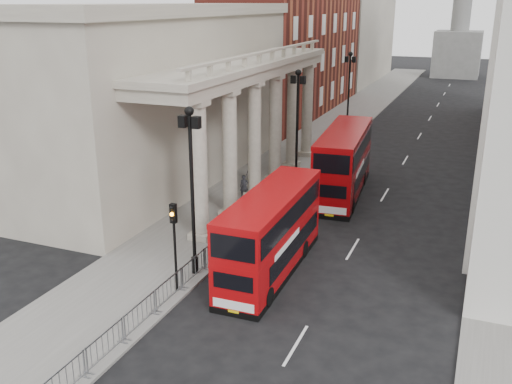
% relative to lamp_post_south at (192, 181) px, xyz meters
% --- Properties ---
extents(ground, '(260.00, 260.00, 0.00)m').
position_rel_lamp_post_south_xyz_m(ground, '(0.60, -4.00, -4.91)').
color(ground, black).
rests_on(ground, ground).
extents(sidewalk_west, '(6.00, 140.00, 0.12)m').
position_rel_lamp_post_south_xyz_m(sidewalk_west, '(-2.40, 26.00, -4.85)').
color(sidewalk_west, slate).
rests_on(sidewalk_west, ground).
extents(sidewalk_east, '(3.00, 140.00, 0.12)m').
position_rel_lamp_post_south_xyz_m(sidewalk_east, '(14.10, 26.00, -4.85)').
color(sidewalk_east, slate).
rests_on(sidewalk_east, ground).
extents(kerb, '(0.20, 140.00, 0.14)m').
position_rel_lamp_post_south_xyz_m(kerb, '(0.55, 26.00, -4.84)').
color(kerb, slate).
rests_on(kerb, ground).
extents(portico_building, '(9.00, 28.00, 12.00)m').
position_rel_lamp_post_south_xyz_m(portico_building, '(-9.90, 14.00, 1.09)').
color(portico_building, gray).
rests_on(portico_building, ground).
extents(brick_building, '(9.00, 32.00, 22.00)m').
position_rel_lamp_post_south_xyz_m(brick_building, '(-9.90, 44.00, 6.09)').
color(brick_building, maroon).
rests_on(brick_building, ground).
extents(west_building_far, '(9.00, 30.00, 20.00)m').
position_rel_lamp_post_south_xyz_m(west_building_far, '(-9.90, 76.00, 5.09)').
color(west_building_far, gray).
rests_on(west_building_far, ground).
extents(lamp_post_south, '(1.05, 0.44, 8.32)m').
position_rel_lamp_post_south_xyz_m(lamp_post_south, '(0.00, 0.00, 0.00)').
color(lamp_post_south, black).
rests_on(lamp_post_south, sidewalk_west).
extents(lamp_post_mid, '(1.05, 0.44, 8.32)m').
position_rel_lamp_post_south_xyz_m(lamp_post_mid, '(0.00, 16.00, 0.00)').
color(lamp_post_mid, black).
rests_on(lamp_post_mid, sidewalk_west).
extents(lamp_post_north, '(1.05, 0.44, 8.32)m').
position_rel_lamp_post_south_xyz_m(lamp_post_north, '(0.00, 32.00, 0.00)').
color(lamp_post_north, black).
rests_on(lamp_post_north, sidewalk_west).
extents(traffic_light, '(0.28, 0.33, 4.30)m').
position_rel_lamp_post_south_xyz_m(traffic_light, '(0.10, -2.02, -1.80)').
color(traffic_light, black).
rests_on(traffic_light, sidewalk_west).
extents(crowd_barriers, '(0.50, 18.75, 1.10)m').
position_rel_lamp_post_south_xyz_m(crowd_barriers, '(0.25, -1.77, -4.24)').
color(crowd_barriers, gray).
rests_on(crowd_barriers, sidewalk_west).
extents(bus_near, '(2.48, 9.65, 4.15)m').
position_rel_lamp_post_south_xyz_m(bus_near, '(3.37, 1.76, -2.74)').
color(bus_near, '#A1070A').
rests_on(bus_near, ground).
extents(bus_far, '(3.50, 10.86, 4.61)m').
position_rel_lamp_post_south_xyz_m(bus_far, '(3.76, 15.05, -2.50)').
color(bus_far, '#940609').
rests_on(bus_far, ground).
extents(pedestrian_a, '(0.68, 0.62, 1.57)m').
position_rel_lamp_post_south_xyz_m(pedestrian_a, '(-2.26, 11.48, -4.01)').
color(pedestrian_a, black).
rests_on(pedestrian_a, sidewalk_west).
extents(pedestrian_b, '(0.79, 0.63, 1.60)m').
position_rel_lamp_post_south_xyz_m(pedestrian_b, '(-2.91, 14.78, -3.99)').
color(pedestrian_b, black).
rests_on(pedestrian_b, sidewalk_west).
extents(pedestrian_c, '(0.97, 0.74, 1.79)m').
position_rel_lamp_post_south_xyz_m(pedestrian_c, '(-2.99, 14.67, -3.89)').
color(pedestrian_c, black).
rests_on(pedestrian_c, sidewalk_west).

